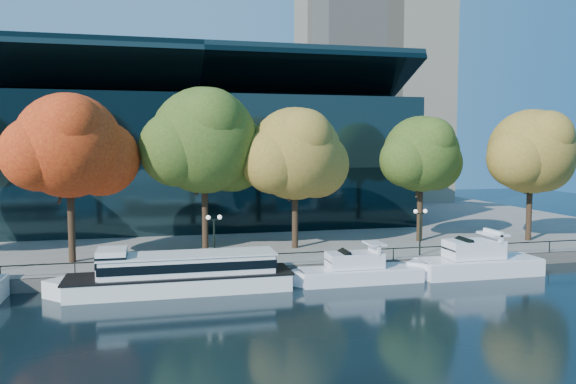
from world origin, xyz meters
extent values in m
plane|color=black|center=(0.00, 0.00, 0.00)|extent=(160.00, 160.00, 0.00)
cube|color=slate|center=(0.00, 36.50, 0.50)|extent=(90.00, 67.00, 1.00)
cube|color=#47443F|center=(0.00, 3.05, 0.50)|extent=(90.00, 0.25, 1.00)
cube|color=black|center=(0.00, 3.25, 1.95)|extent=(88.20, 0.08, 0.08)
cube|color=black|center=(0.00, 3.25, 1.45)|extent=(0.07, 0.07, 0.90)
cube|color=black|center=(-4.00, 32.00, 8.00)|extent=(50.00, 24.00, 16.00)
cube|color=black|center=(-4.00, 28.00, 17.50)|extent=(50.00, 17.14, 7.86)
cube|color=gray|center=(28.00, 55.00, 32.50)|extent=(22.00, 22.00, 65.00)
cube|color=white|center=(-7.52, 0.89, 0.62)|extent=(15.69, 3.81, 1.23)
cube|color=black|center=(-7.52, 0.89, 1.25)|extent=(16.00, 3.89, 0.13)
cube|color=white|center=(-15.36, 0.89, 0.62)|extent=(3.15, 3.15, 1.23)
cube|color=white|center=(-6.96, 0.89, 1.96)|extent=(12.23, 3.12, 1.34)
cube|color=black|center=(-6.96, 0.89, 2.02)|extent=(12.39, 3.20, 0.62)
cube|color=white|center=(-6.96, 0.89, 2.69)|extent=(12.55, 3.28, 0.11)
cube|color=white|center=(-12.22, 0.89, 2.30)|extent=(2.02, 2.67, 2.02)
cube|color=black|center=(-12.22, 0.89, 2.52)|extent=(2.07, 2.74, 0.78)
cube|color=white|center=(6.07, 0.52, 0.54)|extent=(9.45, 2.70, 1.08)
cube|color=white|center=(1.34, 0.52, 0.54)|extent=(2.07, 2.07, 1.08)
cube|color=white|center=(6.07, 0.52, 1.10)|extent=(9.26, 2.65, 0.07)
cube|color=white|center=(5.59, 0.52, 1.75)|extent=(4.25, 2.02, 1.17)
cube|color=black|center=(4.36, 0.52, 1.84)|extent=(1.86, 1.94, 1.47)
cube|color=white|center=(7.20, 0.52, 2.61)|extent=(0.22, 2.11, 0.72)
cube|color=white|center=(7.20, 0.52, 2.97)|extent=(1.26, 2.11, 0.13)
cube|color=white|center=(16.24, 0.47, 0.67)|extent=(10.04, 3.12, 1.34)
cube|color=white|center=(11.22, 0.47, 0.67)|extent=(2.46, 2.46, 1.34)
cube|color=white|center=(16.24, 0.47, 1.36)|extent=(9.84, 3.06, 0.09)
cube|color=white|center=(15.74, 0.47, 2.18)|extent=(4.52, 2.34, 1.45)
cube|color=black|center=(14.43, 0.47, 2.29)|extent=(2.04, 2.25, 1.69)
cube|color=white|center=(17.44, 0.47, 3.24)|extent=(0.28, 2.44, 0.89)
cube|color=white|center=(17.44, 0.47, 3.35)|extent=(1.56, 2.44, 0.17)
cylinder|color=black|center=(-15.89, 8.53, 4.80)|extent=(0.56, 0.56, 7.59)
cylinder|color=black|center=(-15.39, 8.73, 7.78)|extent=(1.20, 1.82, 3.80)
cylinder|color=black|center=(-16.29, 8.23, 7.51)|extent=(1.10, 1.25, 3.39)
sphere|color=#A41E0D|center=(-15.89, 8.53, 10.49)|extent=(8.47, 8.47, 8.47)
sphere|color=#A41E0D|center=(-13.56, 9.80, 9.43)|extent=(6.35, 6.35, 6.35)
sphere|color=#A41E0D|center=(-18.01, 7.68, 9.85)|extent=(5.93, 5.93, 5.93)
sphere|color=#A41E0D|center=(-15.47, 6.84, 11.97)|extent=(5.08, 5.08, 5.08)
cylinder|color=black|center=(-4.85, 11.37, 4.97)|extent=(0.56, 0.56, 7.95)
cylinder|color=black|center=(-4.35, 11.57, 8.10)|extent=(1.24, 1.89, 3.97)
cylinder|color=black|center=(-5.25, 11.07, 7.81)|extent=(1.14, 1.29, 3.55)
sphere|color=#334B17|center=(-4.85, 11.37, 10.94)|extent=(9.57, 9.57, 9.57)
sphere|color=#334B17|center=(-2.22, 12.80, 9.74)|extent=(7.17, 7.17, 7.17)
sphere|color=#334B17|center=(-7.24, 10.41, 10.22)|extent=(6.70, 6.70, 6.70)
sphere|color=#334B17|center=(-4.37, 9.45, 12.61)|extent=(5.74, 5.74, 5.74)
cylinder|color=black|center=(3.35, 10.45, 4.50)|extent=(0.56, 0.56, 6.99)
cylinder|color=black|center=(3.85, 10.65, 7.24)|extent=(1.13, 1.70, 3.50)
cylinder|color=black|center=(2.95, 10.15, 6.99)|extent=(1.04, 1.18, 3.13)
sphere|color=olive|center=(3.35, 10.45, 9.74)|extent=(8.50, 8.50, 8.50)
sphere|color=olive|center=(5.69, 11.72, 8.68)|extent=(6.37, 6.37, 6.37)
sphere|color=olive|center=(1.23, 9.60, 9.10)|extent=(5.95, 5.95, 5.95)
sphere|color=olive|center=(3.78, 8.75, 11.23)|extent=(5.10, 5.10, 5.10)
cylinder|color=black|center=(16.35, 11.32, 4.46)|extent=(0.56, 0.56, 6.92)
cylinder|color=black|center=(16.85, 11.52, 7.18)|extent=(1.13, 1.69, 3.47)
cylinder|color=black|center=(15.95, 11.02, 6.93)|extent=(1.03, 1.17, 3.10)
sphere|color=#334B17|center=(16.35, 11.32, 9.65)|extent=(7.48, 7.48, 7.48)
sphere|color=#334B17|center=(18.41, 12.44, 8.71)|extent=(5.61, 5.61, 5.61)
sphere|color=#334B17|center=(14.48, 10.57, 9.09)|extent=(5.24, 5.24, 5.24)
sphere|color=#334B17|center=(16.72, 9.82, 10.96)|extent=(4.49, 4.49, 4.49)
cylinder|color=black|center=(27.15, 9.11, 4.55)|extent=(0.56, 0.56, 7.11)
cylinder|color=black|center=(27.65, 9.31, 7.35)|extent=(1.15, 1.73, 3.56)
cylinder|color=black|center=(26.75, 8.81, 7.09)|extent=(1.05, 1.19, 3.18)
sphere|color=olive|center=(27.15, 9.11, 9.88)|extent=(8.36, 8.36, 8.36)
sphere|color=olive|center=(29.45, 10.36, 8.84)|extent=(6.27, 6.27, 6.27)
sphere|color=olive|center=(25.06, 8.27, 9.26)|extent=(5.85, 5.85, 5.85)
sphere|color=olive|center=(27.57, 7.44, 11.35)|extent=(5.01, 5.01, 5.01)
cylinder|color=black|center=(-4.72, 4.50, 2.80)|extent=(0.14, 0.14, 3.60)
cube|color=black|center=(-4.72, 4.50, 4.65)|extent=(0.90, 0.06, 0.06)
sphere|color=white|center=(-5.17, 4.50, 4.85)|extent=(0.36, 0.36, 0.36)
sphere|color=white|center=(-4.27, 4.50, 4.85)|extent=(0.36, 0.36, 0.36)
cylinder|color=black|center=(13.01, 4.50, 2.80)|extent=(0.14, 0.14, 3.60)
cube|color=black|center=(13.01, 4.50, 4.65)|extent=(0.90, 0.06, 0.06)
sphere|color=white|center=(12.56, 4.50, 4.85)|extent=(0.36, 0.36, 0.36)
sphere|color=white|center=(13.46, 4.50, 4.85)|extent=(0.36, 0.36, 0.36)
camera|label=1|loc=(-9.09, -39.54, 10.55)|focal=35.00mm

